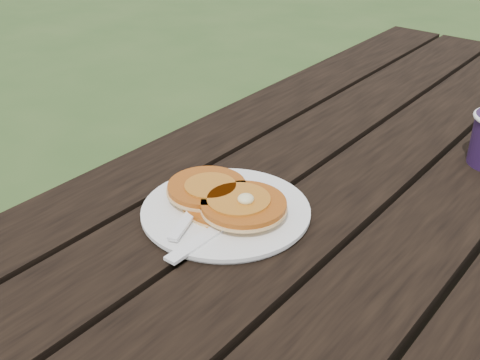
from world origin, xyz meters
The scene contains 5 objects.
picnic_table centered at (0.00, 0.00, 0.37)m, with size 1.36×1.80×0.75m.
plate centered at (-0.10, -0.25, 0.76)m, with size 0.25×0.25×0.01m, color white.
pancake_stack centered at (-0.11, -0.24, 0.77)m, with size 0.20×0.13×0.04m.
knife centered at (-0.07, -0.31, 0.76)m, with size 0.02×0.18×0.01m, color white.
fork centered at (-0.12, -0.31, 0.77)m, with size 0.03×0.16×0.01m, color white, non-canonical shape.
Camera 1 is at (0.39, -0.83, 1.24)m, focal length 45.00 mm.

